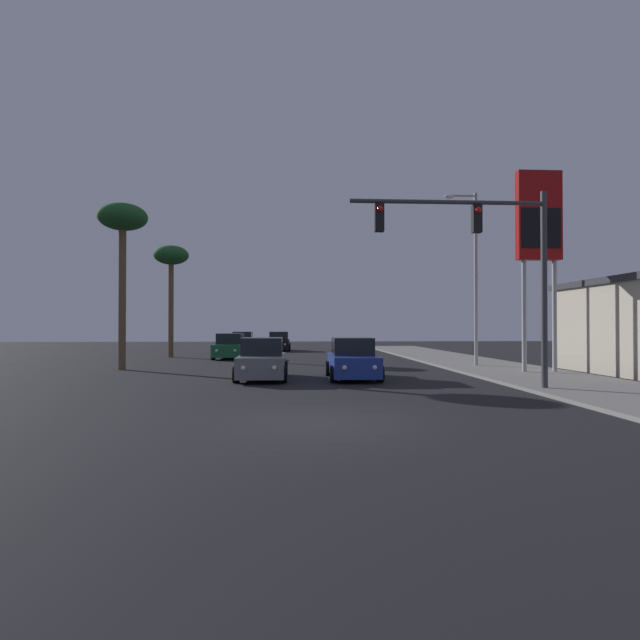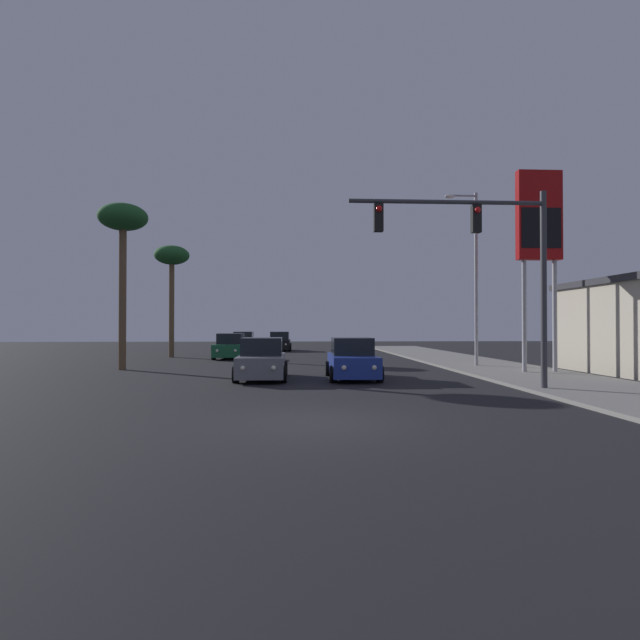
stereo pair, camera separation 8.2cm
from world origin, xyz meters
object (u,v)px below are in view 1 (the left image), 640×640
Objects in this scene: car_grey at (262,360)px; traffic_light_mast at (490,249)px; car_black at (279,342)px; gas_station_sign at (539,227)px; street_lamp at (473,269)px; car_green at (230,347)px; palm_tree_near at (123,226)px; palm_tree_mid at (171,261)px; car_tan at (243,342)px; car_blue at (353,360)px.

car_grey is 0.66× the size of traffic_light_mast.
car_black is 0.48× the size of gas_station_sign.
traffic_light_mast is 9.91m from street_lamp.
palm_tree_near reaches higher than car_green.
palm_tree_mid is (-7.26, -8.90, 5.96)m from car_black.
car_grey is 17.47m from palm_tree_mid.
palm_tree_mid is at bearing -64.28° from car_grey.
car_tan is at bearing -82.84° from car_grey.
car_tan is 0.66× the size of traffic_light_mast.
car_grey is at bearing 150.61° from traffic_light_mast.
car_green is 0.53× the size of palm_tree_near.
car_tan is 0.56× the size of palm_tree_mid.
car_tan is at bearing -4.55° from car_black.
car_grey is 1.00× the size of car_tan.
gas_station_sign is 1.09× the size of palm_tree_near.
street_lamp is at bearing 120.48° from car_black.
car_grey is 13.66m from gas_station_sign.
car_green is 7.52m from palm_tree_mid.
car_grey and car_tan have the same top height.
palm_tree_mid is (-7.19, 14.76, 5.96)m from car_grey.
car_grey is 1.00× the size of car_blue.
street_lamp is at bearing -28.38° from palm_tree_mid.
car_tan is 0.52× the size of palm_tree_near.
car_grey and car_blue have the same top height.
car_tan is (-3.12, 23.95, 0.00)m from car_grey.
car_tan is at bearing 78.07° from palm_tree_near.
street_lamp is at bearing -154.65° from car_grey.
car_green and car_black have the same top height.
car_grey is 0.48× the size of gas_station_sign.
palm_tree_mid reaches higher than car_grey.
gas_station_sign is at bearing 143.40° from car_green.
street_lamp reaches higher than traffic_light_mast.
car_blue is at bearing -143.58° from street_lamp.
car_black is at bearing 105.25° from traffic_light_mast.
car_blue is at bearing 179.17° from car_grey.
palm_tree_near is (-19.44, 3.42, 0.52)m from gas_station_sign.
street_lamp reaches higher than car_blue.
palm_tree_mid is (-4.28, 1.62, 5.96)m from car_green.
car_black is 0.66× the size of traffic_light_mast.
palm_tree_near is at bearing 148.56° from traffic_light_mast.
car_blue is at bearing -23.82° from palm_tree_near.
car_blue and car_tan have the same top height.
car_green and car_tan have the same top height.
car_grey is 1.00× the size of car_black.
traffic_light_mast is 7.53m from gas_station_sign.
gas_station_sign reaches higher than car_grey.
car_black is 21.80m from street_lamp.
car_black is at bearing -104.57° from car_green.
car_grey is at bearing 97.71° from car_tan.
street_lamp is 1.00× the size of gas_station_sign.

